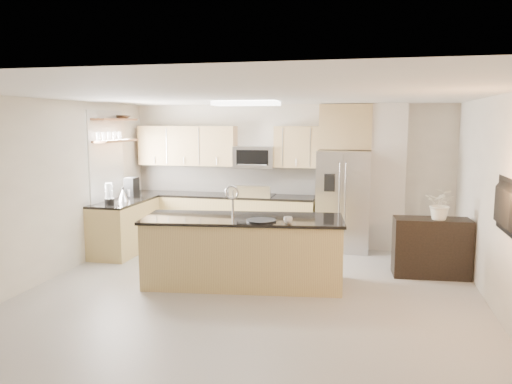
% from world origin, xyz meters
% --- Properties ---
extents(floor, '(6.50, 6.50, 0.00)m').
position_xyz_m(floor, '(0.00, 0.00, 0.00)').
color(floor, '#A6A39E').
rests_on(floor, ground).
extents(ceiling, '(6.00, 6.50, 0.02)m').
position_xyz_m(ceiling, '(0.00, 0.00, 2.60)').
color(ceiling, silver).
rests_on(ceiling, wall_back).
extents(wall_back, '(6.00, 0.02, 2.60)m').
position_xyz_m(wall_back, '(0.00, 3.25, 1.30)').
color(wall_back, silver).
rests_on(wall_back, floor).
extents(wall_front, '(6.00, 0.02, 2.60)m').
position_xyz_m(wall_front, '(0.00, -3.25, 1.30)').
color(wall_front, silver).
rests_on(wall_front, floor).
extents(wall_left, '(0.02, 6.50, 2.60)m').
position_xyz_m(wall_left, '(-3.00, 0.00, 1.30)').
color(wall_left, silver).
rests_on(wall_left, floor).
extents(wall_right, '(0.02, 6.50, 2.60)m').
position_xyz_m(wall_right, '(3.00, 0.00, 1.30)').
color(wall_right, silver).
rests_on(wall_right, floor).
extents(back_counter, '(3.55, 0.66, 1.44)m').
position_xyz_m(back_counter, '(-1.23, 2.93, 0.47)').
color(back_counter, tan).
rests_on(back_counter, floor).
extents(left_counter, '(0.66, 1.50, 0.92)m').
position_xyz_m(left_counter, '(-2.67, 1.85, 0.46)').
color(left_counter, tan).
rests_on(left_counter, floor).
extents(range, '(0.76, 0.64, 1.14)m').
position_xyz_m(range, '(-0.60, 2.92, 0.47)').
color(range, black).
rests_on(range, floor).
extents(upper_cabinets, '(3.50, 0.33, 0.75)m').
position_xyz_m(upper_cabinets, '(-1.30, 3.09, 1.83)').
color(upper_cabinets, tan).
rests_on(upper_cabinets, wall_back).
extents(microwave, '(0.76, 0.40, 0.40)m').
position_xyz_m(microwave, '(-0.60, 3.04, 1.63)').
color(microwave, '#ACACAE').
rests_on(microwave, upper_cabinets).
extents(refrigerator, '(0.92, 0.78, 1.78)m').
position_xyz_m(refrigerator, '(1.06, 2.87, 0.89)').
color(refrigerator, '#ACACAE').
rests_on(refrigerator, floor).
extents(partition_column, '(0.60, 0.30, 2.60)m').
position_xyz_m(partition_column, '(1.82, 3.10, 1.30)').
color(partition_column, silver).
rests_on(partition_column, floor).
extents(window, '(0.04, 1.15, 1.65)m').
position_xyz_m(window, '(-2.98, 1.85, 1.65)').
color(window, white).
rests_on(window, wall_left).
extents(shelf_lower, '(0.30, 1.20, 0.04)m').
position_xyz_m(shelf_lower, '(-2.85, 1.95, 1.95)').
color(shelf_lower, brown).
rests_on(shelf_lower, wall_left).
extents(shelf_upper, '(0.30, 1.20, 0.04)m').
position_xyz_m(shelf_upper, '(-2.85, 1.95, 2.32)').
color(shelf_upper, brown).
rests_on(shelf_upper, wall_left).
extents(ceiling_fixture, '(1.00, 0.50, 0.06)m').
position_xyz_m(ceiling_fixture, '(-0.40, 1.60, 2.56)').
color(ceiling_fixture, white).
rests_on(ceiling_fixture, ceiling).
extents(island, '(2.87, 1.35, 1.38)m').
position_xyz_m(island, '(-0.20, 0.59, 0.48)').
color(island, tan).
rests_on(island, floor).
extents(credenza, '(1.12, 0.53, 0.87)m').
position_xyz_m(credenza, '(2.42, 1.56, 0.44)').
color(credenza, black).
rests_on(credenza, floor).
extents(cup, '(0.13, 0.13, 0.09)m').
position_xyz_m(cup, '(0.48, 0.31, 1.00)').
color(cup, silver).
rests_on(cup, island).
extents(platter, '(0.42, 0.42, 0.02)m').
position_xyz_m(platter, '(0.11, 0.37, 0.97)').
color(platter, black).
rests_on(platter, island).
extents(blender, '(0.16, 0.16, 0.36)m').
position_xyz_m(blender, '(-2.68, 1.36, 1.08)').
color(blender, black).
rests_on(blender, left_counter).
extents(kettle, '(0.20, 0.20, 0.25)m').
position_xyz_m(kettle, '(-2.62, 1.74, 1.03)').
color(kettle, '#ACACAE').
rests_on(kettle, left_counter).
extents(coffee_maker, '(0.20, 0.24, 0.36)m').
position_xyz_m(coffee_maker, '(-2.69, 2.20, 1.09)').
color(coffee_maker, black).
rests_on(coffee_maker, left_counter).
extents(bowl, '(0.38, 0.38, 0.08)m').
position_xyz_m(bowl, '(-2.85, 2.29, 2.38)').
color(bowl, '#ACACAE').
rests_on(bowl, shelf_upper).
extents(flower_vase, '(0.80, 0.76, 0.70)m').
position_xyz_m(flower_vase, '(2.52, 1.49, 1.22)').
color(flower_vase, white).
rests_on(flower_vase, credenza).
extents(television, '(0.14, 1.08, 0.62)m').
position_xyz_m(television, '(2.91, -0.20, 1.35)').
color(television, black).
rests_on(television, wall_right).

